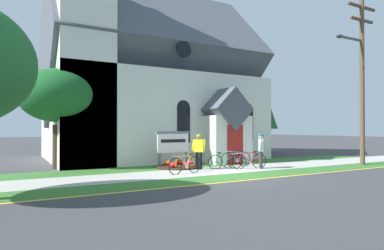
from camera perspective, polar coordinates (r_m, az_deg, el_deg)
ground at (r=16.67m, az=-1.13°, el=-7.17°), size 140.00×140.00×0.00m
sidewalk_slab at (r=15.06m, az=4.43°, el=-7.85°), size 32.00×2.39×0.01m
grass_verge at (r=13.49m, az=9.08°, el=-8.69°), size 32.00×1.52×0.01m
church_lawn at (r=16.98m, az=0.18°, el=-7.04°), size 24.00×2.12×0.01m
curb_paint_stripe at (r=12.80m, az=11.62°, el=-9.12°), size 28.00×0.16×0.01m
church_building at (r=21.80m, az=-7.63°, el=6.86°), size 13.06×11.09×13.66m
church_sign at (r=16.47m, az=-3.30°, el=-3.19°), size 1.88×0.24×1.76m
flower_bed at (r=16.05m, az=-2.36°, el=-7.09°), size 2.19×2.19×0.34m
bicycle_silver at (r=15.58m, az=5.78°, el=-6.27°), size 1.69×0.38×0.82m
bicycle_red at (r=14.00m, az=-1.15°, el=-6.87°), size 1.75×0.47×0.83m
bicycle_blue at (r=15.89m, az=9.88°, el=-6.10°), size 1.74×0.44×0.85m
bicycle_yellow at (r=16.64m, az=7.65°, el=-5.84°), size 1.77×0.09×0.81m
cyclist_in_white_jersey at (r=15.29m, az=1.17°, el=-4.17°), size 0.46×0.66×1.64m
cyclist_in_orange_jersey at (r=15.92m, az=11.82°, el=-3.98°), size 0.48×0.56×1.65m
utility_pole at (r=19.64m, az=27.20°, el=8.36°), size 3.12×0.28×8.93m
roadside_conifer at (r=25.99m, az=10.27°, el=6.03°), size 3.94×3.94×7.94m
yard_deciduous_tree at (r=16.98m, az=-22.35°, el=4.69°), size 3.54×3.54×4.75m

